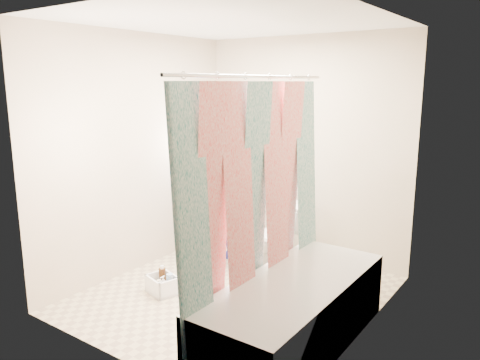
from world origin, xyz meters
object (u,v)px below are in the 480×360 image
Objects in this scene: toilet at (272,238)px; cleaning_caddy at (163,285)px; bathtub at (294,311)px; plumber at (219,192)px.

toilet is 1.21m from cleaning_caddy.
bathtub is 1.79m from plumber.
toilet is 0.44× the size of plumber.
bathtub is 5.37× the size of cleaning_caddy.
toilet is at bearing 79.86° from cleaning_caddy.
bathtub is at bearing 13.57° from cleaning_caddy.
plumber is at bearing -142.23° from toilet.
toilet is (-0.88, 1.12, 0.08)m from bathtub.
plumber is at bearing 107.47° from cleaning_caddy.
toilet is 0.72m from plumber.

